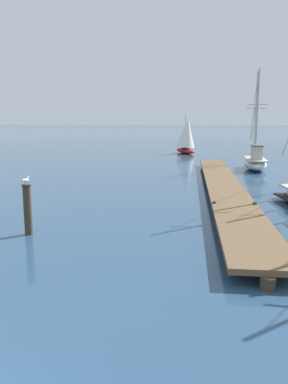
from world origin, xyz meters
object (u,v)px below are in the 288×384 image
mooring_piling (28,209)px  perched_seagull (26,180)px  fishing_boat_1 (255,161)px  distant_sailboat (187,136)px

mooring_piling → perched_seagull: size_ratio=4.45×
fishing_boat_1 → perched_seagull: (-10.43, -17.60, 1.20)m
perched_seagull → mooring_piling: bearing=79.5°
fishing_boat_1 → mooring_piling: fishing_boat_1 is taller
fishing_boat_1 → distant_sailboat: bearing=111.0°
perched_seagull → distant_sailboat: distant_sailboat is taller
fishing_boat_1 → perched_seagull: bearing=-120.7°
fishing_boat_1 → mooring_piling: (-10.43, -17.59, 0.24)m
perched_seagull → distant_sailboat: (5.43, 30.62, 0.04)m
mooring_piling → distant_sailboat: (5.43, 30.62, 0.99)m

